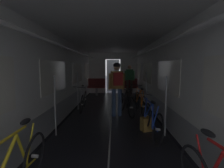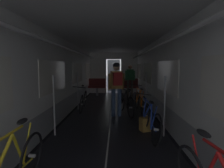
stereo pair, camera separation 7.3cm
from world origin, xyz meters
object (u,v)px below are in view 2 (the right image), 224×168
(bicycle_orange, at_px, (140,102))
(backpack_on_floor, at_px, (145,124))
(person_cyclist_aisle, at_px, (117,83))
(bicycle_blue, at_px, (150,120))
(bicycle_silver, at_px, (83,100))
(bicycle_black_in_aisle, at_px, (126,103))
(bench_seat_far_left, at_px, (97,85))
(bench_seat_far_right, at_px, (129,85))
(person_standing_near_bench, at_px, (130,78))

(bicycle_orange, bearing_deg, backpack_on_floor, -92.79)
(bicycle_orange, relative_size, person_cyclist_aisle, 0.98)
(bicycle_blue, bearing_deg, backpack_on_floor, 97.66)
(bicycle_blue, bearing_deg, bicycle_silver, 129.16)
(bicycle_black_in_aisle, bearing_deg, bicycle_silver, 162.25)
(bench_seat_far_left, height_order, bicycle_blue, bicycle_blue)
(bicycle_orange, height_order, bicycle_blue, bicycle_blue)
(person_cyclist_aisle, bearing_deg, bench_seat_far_left, 104.10)
(bench_seat_far_right, distance_m, person_standing_near_bench, 0.55)
(bicycle_blue, xyz_separation_m, backpack_on_floor, (-0.05, 0.35, -0.21))
(person_cyclist_aisle, bearing_deg, bicycle_orange, 29.76)
(person_cyclist_aisle, bearing_deg, bicycle_blue, -65.47)
(bicycle_silver, bearing_deg, bicycle_blue, -50.84)
(bench_seat_far_left, distance_m, bicycle_blue, 6.27)
(person_cyclist_aisle, bearing_deg, bench_seat_far_right, 80.48)
(bicycle_silver, relative_size, person_standing_near_bench, 1.01)
(bicycle_orange, bearing_deg, bicycle_silver, 171.83)
(bicycle_silver, xyz_separation_m, bicycle_blue, (1.99, -2.44, -0.00))
(bench_seat_far_right, distance_m, backpack_on_floor, 5.65)
(bicycle_orange, relative_size, bicycle_blue, 1.00)
(bicycle_silver, bearing_deg, bicycle_black_in_aisle, -17.75)
(bench_seat_far_left, relative_size, bench_seat_far_right, 1.00)
(bicycle_silver, height_order, backpack_on_floor, bicycle_silver)
(bench_seat_far_right, height_order, backpack_on_floor, bench_seat_far_right)
(bench_seat_far_left, relative_size, person_standing_near_bench, 0.58)
(person_cyclist_aisle, relative_size, person_standing_near_bench, 1.03)
(bench_seat_far_right, height_order, person_standing_near_bench, person_standing_near_bench)
(bicycle_black_in_aisle, bearing_deg, bicycle_orange, 21.86)
(bench_seat_far_left, height_order, person_standing_near_bench, person_standing_near_bench)
(bicycle_blue, bearing_deg, bench_seat_far_left, 107.17)
(bench_seat_far_right, relative_size, bicycle_blue, 0.58)
(person_standing_near_bench, bearing_deg, bicycle_silver, -121.55)
(bicycle_blue, relative_size, backpack_on_floor, 4.98)
(bench_seat_far_left, relative_size, bicycle_orange, 0.58)
(bicycle_blue, bearing_deg, person_cyclist_aisle, 114.53)
(bicycle_blue, distance_m, person_cyclist_aisle, 1.98)
(bicycle_blue, bearing_deg, bicycle_orange, 88.92)
(bench_seat_far_right, height_order, bicycle_blue, bicycle_blue)
(bicycle_orange, distance_m, backpack_on_floor, 1.82)
(bicycle_silver, relative_size, person_cyclist_aisle, 0.98)
(bench_seat_far_left, height_order, bicycle_silver, bench_seat_far_left)
(backpack_on_floor, bearing_deg, bench_seat_far_right, 90.03)
(person_standing_near_bench, bearing_deg, bench_seat_far_left, 168.21)
(bench_seat_far_left, bearing_deg, bicycle_blue, -72.83)
(bench_seat_far_left, bearing_deg, bench_seat_far_right, 0.00)
(bicycle_orange, bearing_deg, bench_seat_far_left, 116.25)
(bench_seat_far_left, xyz_separation_m, person_standing_near_bench, (1.80, -0.38, 0.41))
(bicycle_orange, relative_size, backpack_on_floor, 4.97)
(bicycle_silver, relative_size, bicycle_blue, 1.00)
(bicycle_silver, height_order, bicycle_black_in_aisle, bicycle_silver)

